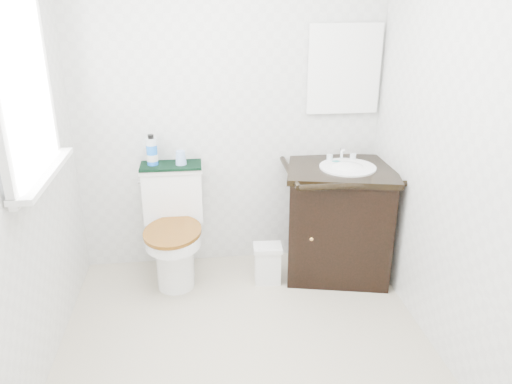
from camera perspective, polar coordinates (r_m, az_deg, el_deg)
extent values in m
plane|color=beige|center=(3.01, -0.93, -18.41)|extent=(2.40, 2.40, 0.00)
plane|color=silver|center=(3.58, -3.11, 9.70)|extent=(2.40, 0.00, 2.40)
plane|color=silver|center=(1.34, 4.32, -11.80)|extent=(2.40, 0.00, 2.40)
plane|color=silver|center=(2.56, -26.40, 2.58)|extent=(0.00, 2.40, 2.40)
plane|color=silver|center=(2.75, 22.38, 4.44)|extent=(0.00, 2.40, 2.40)
cube|color=white|center=(2.71, -25.40, 11.37)|extent=(0.02, 0.70, 0.90)
cube|color=silver|center=(3.66, 10.03, 13.64)|extent=(0.50, 0.02, 0.60)
cylinder|color=white|center=(3.57, -9.25, -7.81)|extent=(0.26, 0.26, 0.40)
cube|color=white|center=(3.79, -9.14, -5.96)|extent=(0.26, 0.28, 0.40)
cube|color=white|center=(3.65, -9.49, -0.39)|extent=(0.42, 0.18, 0.38)
cube|color=white|center=(3.58, -9.68, 2.64)|extent=(0.44, 0.20, 0.03)
cylinder|color=white|center=(3.44, -9.46, -5.24)|extent=(0.38, 0.38, 0.08)
cylinder|color=brown|center=(3.42, -9.51, -4.49)|extent=(0.44, 0.44, 0.03)
cube|color=black|center=(3.69, 9.40, -3.48)|extent=(0.82, 0.74, 0.78)
cube|color=black|center=(3.54, 9.80, 2.55)|extent=(0.87, 0.79, 0.04)
cylinder|color=white|center=(3.51, 10.43, 2.79)|extent=(0.39, 0.39, 0.01)
ellipsoid|color=white|center=(3.53, 10.37, 1.94)|extent=(0.34, 0.34, 0.17)
cylinder|color=silver|center=(3.64, 9.76, 4.27)|extent=(0.02, 0.02, 0.10)
cube|color=silver|center=(3.61, 1.32, -8.41)|extent=(0.19, 0.15, 0.26)
cube|color=silver|center=(3.54, 1.34, -6.39)|extent=(0.21, 0.17, 0.03)
cube|color=black|center=(3.57, -9.71, 3.00)|extent=(0.43, 0.22, 0.02)
cylinder|color=blue|center=(3.56, -11.78, 4.17)|extent=(0.08, 0.08, 0.14)
cylinder|color=silver|center=(3.54, -11.90, 5.64)|extent=(0.08, 0.08, 0.05)
cylinder|color=black|center=(3.53, -11.94, 6.23)|extent=(0.04, 0.04, 0.03)
cone|color=#8CADE5|center=(3.54, -8.60, 3.89)|extent=(0.08, 0.08, 0.10)
ellipsoid|color=#176D6F|center=(3.60, 9.13, 3.46)|extent=(0.07, 0.05, 0.02)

